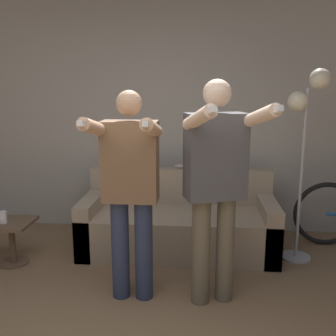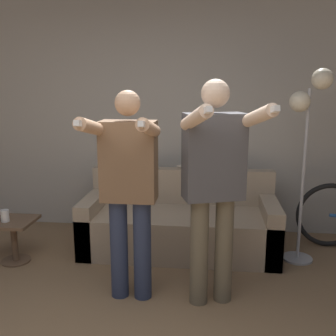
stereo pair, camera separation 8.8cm
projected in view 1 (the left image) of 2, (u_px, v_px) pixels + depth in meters
name	position (u px, v px, depth m)	size (l,w,h in m)	color
wall_back	(153.00, 118.00, 4.47)	(10.00, 0.05, 2.60)	#B7B2A8
couch	(179.00, 225.00, 4.04)	(1.94, 0.80, 0.79)	tan
person_left	(130.00, 184.00, 2.97)	(0.49, 0.67, 1.64)	#2D3856
person_right	(216.00, 178.00, 2.90)	(0.64, 0.76, 1.72)	#6B604C
cat	(197.00, 162.00, 4.18)	(0.40, 0.12, 0.16)	#B7AD9E
floor_lamp	(307.00, 116.00, 3.59)	(0.37, 0.29, 1.82)	#B2B2B7
side_table	(12.00, 234.00, 3.71)	(0.40, 0.40, 0.42)	brown
cup	(3.00, 217.00, 3.64)	(0.08, 0.08, 0.11)	white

